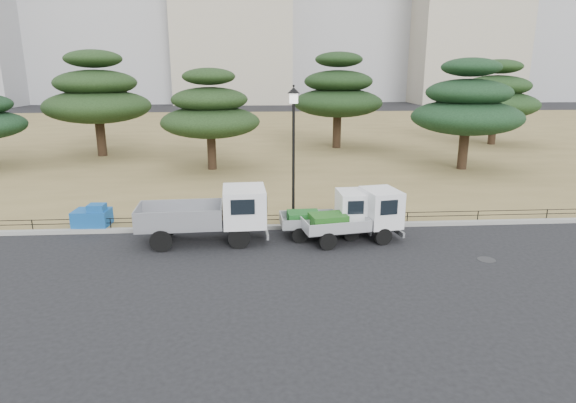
{
  "coord_description": "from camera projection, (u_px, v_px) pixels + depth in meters",
  "views": [
    {
      "loc": [
        -1.26,
        -15.83,
        6.16
      ],
      "look_at": [
        0.0,
        2.0,
        1.3
      ],
      "focal_mm": 30.0,
      "sensor_mm": 36.0,
      "label": 1
    }
  ],
  "objects": [
    {
      "name": "pine_center_left",
      "position": [
        210.0,
        112.0,
        29.54
      ],
      "size": [
        6.11,
        6.11,
        6.21
      ],
      "color": "black",
      "rests_on": "lawn"
    },
    {
      "name": "ground",
      "position": [
        292.0,
        252.0,
        16.94
      ],
      "size": [
        220.0,
        220.0,
        0.0
      ],
      "primitive_type": "plane",
      "color": "black"
    },
    {
      "name": "lawn",
      "position": [
        267.0,
        136.0,
        46.38
      ],
      "size": [
        120.0,
        56.0,
        0.15
      ],
      "primitive_type": "cube",
      "color": "olive",
      "rests_on": "ground"
    },
    {
      "name": "truck_large",
      "position": [
        211.0,
        213.0,
        17.68
      ],
      "size": [
        4.72,
        2.07,
        2.03
      ],
      "rotation": [
        0.0,
        0.0,
        0.05
      ],
      "color": "black",
      "rests_on": "ground"
    },
    {
      "name": "street_lamp",
      "position": [
        294.0,
        133.0,
        18.75
      ],
      "size": [
        0.48,
        0.48,
        5.42
      ],
      "color": "black",
      "rests_on": "lawn"
    },
    {
      "name": "pine_east_near",
      "position": [
        467.0,
        106.0,
        29.55
      ],
      "size": [
        6.73,
        6.73,
        6.8
      ],
      "color": "black",
      "rests_on": "lawn"
    },
    {
      "name": "truck_kei_rear",
      "position": [
        358.0,
        216.0,
        17.89
      ],
      "size": [
        3.84,
        2.14,
        1.9
      ],
      "rotation": [
        0.0,
        0.0,
        0.18
      ],
      "color": "black",
      "rests_on": "ground"
    },
    {
      "name": "pine_west_near",
      "position": [
        97.0,
        96.0,
        34.17
      ],
      "size": [
        7.47,
        7.47,
        7.47
      ],
      "color": "black",
      "rests_on": "lawn"
    },
    {
      "name": "pipe_fence",
      "position": [
        287.0,
        217.0,
        19.47
      ],
      "size": [
        38.0,
        0.04,
        0.4
      ],
      "color": "black",
      "rests_on": "lawn"
    },
    {
      "name": "pine_east_far",
      "position": [
        496.0,
        96.0,
        39.84
      ],
      "size": [
        6.92,
        6.92,
        6.95
      ],
      "color": "black",
      "rests_on": "lawn"
    },
    {
      "name": "manhole",
      "position": [
        486.0,
        260.0,
        16.23
      ],
      "size": [
        0.6,
        0.6,
        0.01
      ],
      "primitive_type": "cylinder",
      "color": "#2D2D30",
      "rests_on": "ground"
    },
    {
      "name": "tarp_pile",
      "position": [
        92.0,
        217.0,
        19.27
      ],
      "size": [
        1.42,
        1.08,
        0.92
      ],
      "rotation": [
        0.0,
        0.0,
        -0.05
      ],
      "color": "#1554A4",
      "rests_on": "lawn"
    },
    {
      "name": "curb",
      "position": [
        287.0,
        227.0,
        19.42
      ],
      "size": [
        120.0,
        0.25,
        0.16
      ],
      "primitive_type": "cube",
      "color": "gray",
      "rests_on": "ground"
    },
    {
      "name": "truck_kei_front",
      "position": [
        331.0,
        214.0,
        18.37
      ],
      "size": [
        3.35,
        1.54,
        1.75
      ],
      "rotation": [
        0.0,
        0.0,
        0.04
      ],
      "color": "black",
      "rests_on": "ground"
    },
    {
      "name": "pine_center_right",
      "position": [
        338.0,
        93.0,
        37.87
      ],
      "size": [
        7.04,
        7.04,
        7.47
      ],
      "color": "black",
      "rests_on": "lawn"
    }
  ]
}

